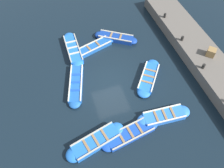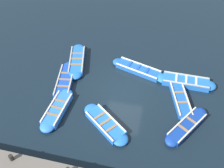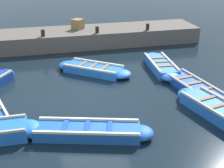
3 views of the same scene
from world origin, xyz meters
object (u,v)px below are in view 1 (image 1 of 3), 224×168
Objects in this scene: bollard_mid_south at (182,38)px; wooden_crate at (211,52)px; boat_centre at (130,134)px; boat_mid_row at (76,84)px; bollard_south at (165,15)px; boat_broadside at (93,47)px; boat_near_quay at (149,78)px; boat_drifting at (164,116)px; boat_alongside at (116,38)px; boat_tucked at (96,142)px; bollard_mid_north at (203,66)px; boat_bow_out at (73,49)px.

wooden_crate is at bearing -59.91° from bollard_mid_south.
bollard_mid_south is at bearing 41.06° from boat_centre.
boat_mid_row is 8.45m from bollard_mid_south.
bollard_south is 4.95m from wooden_crate.
wooden_crate is at bearing -28.37° from boat_broadside.
boat_near_quay is at bearing -179.85° from wooden_crate.
bollard_south is (6.18, 8.23, 0.89)m from boat_centre.
wooden_crate reaches higher than boat_drifting.
boat_alongside is (1.85, 7.89, 0.04)m from boat_centre.
boat_centre is at bearing -4.30° from boat_tucked.
boat_centre is at bearing -154.97° from wooden_crate.
bollard_mid_north is (6.31, -4.90, 0.87)m from boat_broadside.
bollard_south reaches higher than boat_broadside.
bollard_mid_north is (6.18, 2.54, 0.89)m from boat_centre.
boat_tucked is 0.96× the size of boat_mid_row.
boat_mid_row is 11.26× the size of bollard_mid_south.
boat_tucked is at bearing -135.50° from bollard_south.
boat_broadside is at bearing -172.83° from bollard_south.
boat_tucked is 6.95× the size of wooden_crate.
boat_centre is at bearing -77.91° from boat_bow_out.
bollard_mid_south reaches higher than boat_drifting.
bollard_mid_north reaches higher than boat_alongside.
boat_mid_row is 9.19m from bollard_south.
wooden_crate reaches higher than boat_tucked.
boat_broadside is 1.07× the size of boat_drifting.
wooden_crate is (1.14, -1.97, 0.10)m from bollard_mid_south.
boat_centre is 10.34m from bollard_south.
boat_broadside is 1.55m from boat_bow_out.
boat_bow_out reaches higher than boat_centre.
boat_centre is 1.11× the size of boat_drifting.
boat_tucked reaches higher than boat_mid_row.
boat_alongside is at bearing 63.30° from boat_tucked.
boat_near_quay is 6.01m from bollard_south.
boat_bow_out is 10.99× the size of bollard_mid_south.
boat_mid_row is 6.13m from boat_drifting.
bollard_south is (7.84, 0.53, 0.83)m from boat_bow_out.
boat_tucked is 1.15× the size of boat_alongside.
boat_bow_out is at bearing 80.71° from boat_mid_row.
bollard_mid_north is (8.22, 2.39, 0.84)m from boat_tucked.
boat_alongside is at bearing -175.50° from bollard_south.
boat_broadside is (1.92, 7.29, -0.03)m from boat_tucked.
boat_bow_out is 10.99× the size of bollard_south.
boat_mid_row is at bearing -125.02° from boat_broadside.
wooden_crate is (7.32, 3.42, 0.99)m from boat_centre.
bollard_mid_south is at bearing -16.50° from boat_bow_out.
bollard_mid_south is 1.00× the size of bollard_south.
bollard_mid_south is (4.33, -2.51, 0.85)m from boat_alongside.
boat_alongside is 1.00× the size of boat_near_quay.
boat_drifting reaches higher than boat_centre.
wooden_crate reaches higher than boat_broadside.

